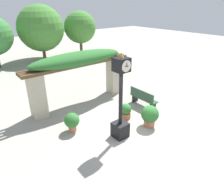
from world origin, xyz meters
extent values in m
plane|color=gray|center=(0.00, 0.00, 0.00)|extent=(60.00, 60.00, 0.00)
cube|color=black|center=(-0.35, 0.23, 0.30)|extent=(0.54, 0.54, 0.60)
cylinder|color=black|center=(-0.35, 0.23, 1.62)|extent=(0.14, 0.14, 2.04)
cylinder|color=gold|center=(-0.35, 0.23, 2.66)|extent=(0.23, 0.23, 0.04)
cube|color=black|center=(-0.35, 0.23, 2.93)|extent=(0.48, 0.48, 0.48)
cylinder|color=beige|center=(-0.35, -0.02, 2.93)|extent=(0.40, 0.02, 0.40)
cylinder|color=beige|center=(-0.35, 0.48, 2.93)|extent=(0.40, 0.02, 0.40)
cube|color=black|center=(-0.35, -0.04, 2.93)|extent=(0.14, 0.01, 0.02)
cube|color=black|center=(-0.35, -0.04, 2.98)|extent=(0.02, 0.01, 0.13)
cone|color=gold|center=(-0.35, 0.23, 3.26)|extent=(0.17, 0.17, 0.18)
cube|color=#BCB299|center=(-2.22, 3.72, 1.02)|extent=(0.64, 0.64, 2.05)
cube|color=#BCB299|center=(2.22, 3.72, 1.02)|extent=(0.64, 0.64, 2.05)
cube|color=brown|center=(0.00, 3.40, 2.12)|extent=(5.67, 0.12, 0.14)
cube|color=brown|center=(0.00, 3.61, 2.12)|extent=(5.67, 0.12, 0.14)
cube|color=brown|center=(0.00, 3.83, 2.12)|extent=(5.67, 0.12, 0.14)
cube|color=brown|center=(0.00, 4.04, 2.12)|extent=(5.67, 0.12, 0.14)
ellipsoid|color=#2D6B2D|center=(0.00, 3.72, 2.36)|extent=(4.94, 1.24, 0.70)
cylinder|color=#B26B4C|center=(-1.63, 1.73, 0.14)|extent=(0.32, 0.32, 0.27)
sphere|color=#2D6B2D|center=(-1.63, 1.73, 0.50)|extent=(0.61, 0.61, 0.61)
cylinder|color=#B26B4C|center=(1.10, -0.01, 0.14)|extent=(0.46, 0.46, 0.29)
sphere|color=#2D6B2D|center=(1.10, -0.01, 0.57)|extent=(0.75, 0.75, 0.75)
cylinder|color=#9E563D|center=(0.73, 1.07, 0.14)|extent=(0.45, 0.45, 0.28)
sphere|color=#2D6B2D|center=(0.73, 1.07, 0.47)|extent=(0.50, 0.50, 0.50)
cube|color=#2D4C38|center=(2.28, 1.40, 0.41)|extent=(0.42, 1.52, 0.05)
cube|color=#2D4C38|center=(2.09, 1.40, 0.67)|extent=(0.04, 1.52, 0.45)
cube|color=black|center=(2.28, 0.79, 0.20)|extent=(0.38, 0.08, 0.39)
cube|color=black|center=(2.28, 2.01, 0.20)|extent=(0.38, 0.08, 0.39)
cylinder|color=brown|center=(2.05, 13.68, 0.69)|extent=(0.28, 0.28, 1.37)
sphere|color=#427F33|center=(2.05, 13.68, 2.79)|extent=(4.06, 4.06, 4.06)
cylinder|color=brown|center=(5.80, 13.23, 0.79)|extent=(0.28, 0.28, 1.58)
sphere|color=#427F33|center=(5.80, 13.23, 2.67)|extent=(3.10, 3.10, 3.10)
camera|label=1|loc=(-4.73, -4.62, 4.83)|focal=32.00mm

